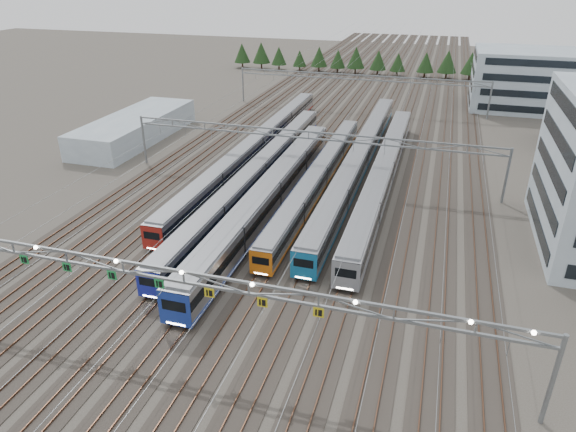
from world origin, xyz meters
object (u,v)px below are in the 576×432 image
(train_b, at_px, (258,173))
(gantry_far, at_px, (359,81))
(gantry_mid, at_px, (309,141))
(train_f, at_px, (383,172))
(train_e, at_px, (359,158))
(gantry_near, at_px, (183,280))
(train_c, at_px, (270,195))
(train_d, at_px, (319,177))
(depot_bldg_north, at_px, (523,79))
(west_shed, at_px, (135,128))
(train_a, at_px, (256,146))

(train_b, bearing_deg, gantry_far, 82.15)
(gantry_far, bearing_deg, gantry_mid, -90.00)
(train_b, xyz_separation_m, train_f, (18.00, 5.24, 0.15))
(train_e, xyz_separation_m, gantry_near, (-6.80, -46.70, 4.96))
(train_c, height_order, train_e, train_c)
(train_b, xyz_separation_m, gantry_near, (6.70, -36.19, 5.07))
(train_b, distance_m, gantry_near, 37.15)
(train_e, xyz_separation_m, gantry_far, (-6.75, 38.42, 4.27))
(train_b, relative_size, gantry_near, 1.11)
(train_e, distance_m, train_f, 6.93)
(train_d, xyz_separation_m, gantry_far, (-2.25, 47.46, 4.48))
(gantry_far, bearing_deg, train_c, -92.27)
(train_b, xyz_separation_m, train_d, (9.00, 1.47, -0.10))
(train_b, bearing_deg, train_c, -60.04)
(train_b, relative_size, depot_bldg_north, 2.84)
(train_c, bearing_deg, west_shed, 146.56)
(train_a, bearing_deg, gantry_mid, -34.13)
(west_shed, bearing_deg, train_e, -5.80)
(train_c, xyz_separation_m, gantry_near, (2.20, -28.38, 4.75))
(train_d, xyz_separation_m, train_e, (4.50, 9.04, 0.21))
(train_d, xyz_separation_m, gantry_near, (-2.30, -37.66, 5.18))
(gantry_mid, bearing_deg, gantry_far, 90.00)
(depot_bldg_north, relative_size, west_shed, 0.73)
(gantry_near, bearing_deg, train_b, 100.49)
(train_c, height_order, depot_bldg_north, depot_bldg_north)
(train_b, bearing_deg, train_d, 9.27)
(west_shed, bearing_deg, train_f, -11.42)
(depot_bldg_north, bearing_deg, train_f, -113.21)
(train_b, xyz_separation_m, gantry_far, (6.75, 48.93, 4.37))
(gantry_near, bearing_deg, gantry_far, 89.97)
(train_c, xyz_separation_m, train_d, (4.50, 9.28, -0.43))
(train_b, relative_size, train_c, 1.17)
(train_c, distance_m, gantry_near, 28.86)
(gantry_mid, bearing_deg, train_f, 6.64)
(train_f, relative_size, gantry_near, 1.06)
(train_b, height_order, gantry_far, gantry_far)
(gantry_mid, height_order, gantry_far, same)
(gantry_mid, height_order, depot_bldg_north, depot_bldg_north)
(train_e, height_order, train_f, train_f)
(train_b, distance_m, west_shed, 33.42)
(depot_bldg_north, bearing_deg, train_e, -119.31)
(train_a, bearing_deg, gantry_near, -76.79)
(train_f, xyz_separation_m, depot_bldg_north, (24.15, 56.30, 4.31))
(train_d, relative_size, train_f, 0.86)
(train_e, height_order, west_shed, west_shed)
(train_a, relative_size, depot_bldg_north, 3.13)
(train_b, relative_size, west_shed, 2.08)
(gantry_near, relative_size, gantry_mid, 1.00)
(train_f, xyz_separation_m, west_shed, (-47.91, 9.68, 0.06))
(gantry_near, bearing_deg, train_d, 86.51)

